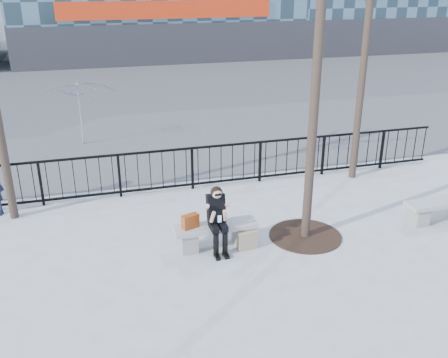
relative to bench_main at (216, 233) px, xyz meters
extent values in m
plane|color=#9D9D98|center=(0.00, 0.00, -0.30)|extent=(120.00, 120.00, 0.00)
cube|color=#474747|center=(0.00, 15.00, -0.30)|extent=(60.00, 23.00, 0.01)
cube|color=black|center=(0.00, 3.00, 0.78)|extent=(14.00, 0.05, 0.05)
cube|color=black|center=(0.00, 3.00, -0.18)|extent=(14.00, 0.05, 0.05)
cube|color=#2D2D30|center=(3.00, 21.96, 0.90)|extent=(18.00, 0.08, 2.40)
cube|color=#B1270B|center=(3.00, 21.90, 2.90)|extent=(12.60, 0.12, 1.00)
cube|color=#2D2D30|center=(20.00, 21.96, 0.90)|extent=(16.00, 0.08, 2.40)
cylinder|color=black|center=(1.90, -0.10, 3.45)|extent=(0.18, 0.18, 7.50)
cylinder|color=black|center=(4.50, 2.60, 3.20)|extent=(0.18, 0.18, 7.00)
cylinder|color=black|center=(1.90, -0.10, -0.29)|extent=(1.50, 1.50, 0.02)
cube|color=slate|center=(-0.55, 0.00, -0.10)|extent=(0.32, 0.38, 0.40)
cube|color=slate|center=(0.55, 0.00, -0.10)|extent=(0.32, 0.38, 0.40)
cube|color=gray|center=(0.00, 0.00, 0.14)|extent=(1.65, 0.46, 0.09)
cube|color=slate|center=(4.49, -0.25, -0.10)|extent=(0.32, 0.38, 0.40)
cube|color=gray|center=(5.05, -0.25, 0.15)|extent=(1.66, 0.46, 0.09)
cube|color=#923A12|center=(-0.50, 0.02, 0.32)|extent=(0.36, 0.26, 0.27)
cube|color=tan|center=(0.58, -0.26, -0.11)|extent=(0.42, 0.19, 0.38)
imported|color=gold|center=(-2.36, 7.48, 0.72)|extent=(2.86, 2.89, 2.05)
camera|label=1|loc=(-2.23, -8.43, 4.71)|focal=40.00mm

